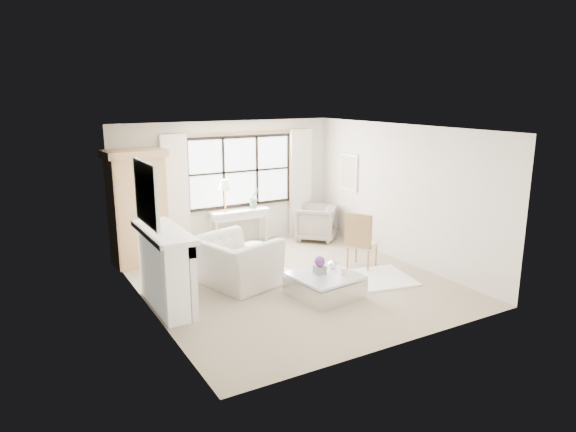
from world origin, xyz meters
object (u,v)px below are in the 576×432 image
object	(u,v)px
console_table	(239,227)
armoire	(137,207)
coffee_table	(325,286)
club_armchair	(236,262)

from	to	relation	value
console_table	armoire	bearing A→B (deg)	-175.36
armoire	coffee_table	distance (m)	4.00
armoire	club_armchair	bearing A→B (deg)	-64.61
armoire	coffee_table	bearing A→B (deg)	-59.70
club_armchair	armoire	bearing A→B (deg)	13.79
coffee_table	club_armchair	bearing A→B (deg)	124.94
club_armchair	console_table	bearing A→B (deg)	-41.71
armoire	coffee_table	size ratio (longest dim) A/B	2.02
armoire	club_armchair	world-z (taller)	armoire
console_table	coffee_table	distance (m)	3.39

